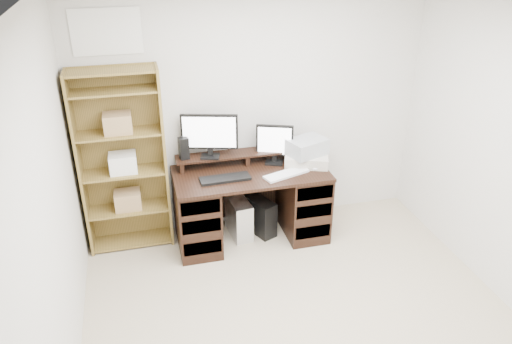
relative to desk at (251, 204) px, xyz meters
name	(u,v)px	position (x,y,z in m)	size (l,w,h in m)	color
room	(328,210)	(0.12, -1.64, 0.86)	(3.54, 4.04, 2.54)	#BCAC8E
desk	(251,204)	(0.00, 0.00, 0.00)	(1.50, 0.70, 0.75)	black
riser_shelf	(246,154)	(0.00, 0.21, 0.45)	(1.40, 0.22, 0.12)	black
monitor_wide	(209,133)	(-0.36, 0.19, 0.72)	(0.54, 0.20, 0.43)	black
monitor_small	(275,143)	(0.28, 0.14, 0.58)	(0.36, 0.19, 0.40)	black
speaker	(184,148)	(-0.61, 0.20, 0.59)	(0.09, 0.09, 0.22)	black
keyboard_black	(225,179)	(-0.27, -0.11, 0.37)	(0.48, 0.16, 0.03)	black
keyboard_white	(286,174)	(0.31, -0.15, 0.37)	(0.46, 0.14, 0.02)	white
mouse	(316,168)	(0.63, -0.12, 0.38)	(0.10, 0.06, 0.04)	silver
printer	(306,159)	(0.59, 0.04, 0.41)	(0.43, 0.32, 0.11)	#BEB6A6
basket	(307,147)	(0.59, 0.04, 0.55)	(0.37, 0.27, 0.16)	#9CA1A6
tower_silver	(239,217)	(-0.11, 0.07, -0.19)	(0.18, 0.40, 0.40)	silver
tower_black	(260,216)	(0.11, 0.07, -0.20)	(0.30, 0.42, 0.38)	black
bookshelf	(123,160)	(-1.19, 0.21, 0.53)	(0.80, 0.30, 1.80)	olive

